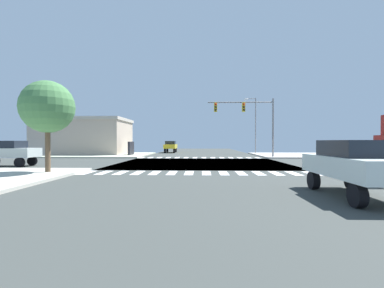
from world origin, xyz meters
TOP-DOWN VIEW (x-y plane):
  - ground at (0.00, 0.00)m, footprint 90.00×90.00m
  - sidewalk_corner_ne at (13.00, 12.00)m, footprint 12.00×12.00m
  - sidewalk_corner_nw at (-13.00, 12.00)m, footprint 12.00×12.00m
  - crosswalk_near at (-0.25, -7.30)m, footprint 13.50×2.00m
  - crosswalk_far at (-0.25, 7.30)m, footprint 13.50×2.00m
  - traffic_signal_mast at (5.10, 7.40)m, footprint 7.35×0.55m
  - street_lamp at (7.71, 17.12)m, footprint 1.78×0.32m
  - bank_building at (-16.07, 13.72)m, footprint 13.10×7.93m
  - sidewalk_tree at (-8.58, -8.20)m, footprint 2.89×2.89m
  - sedan_nearside_1 at (-14.40, -3.50)m, footprint 4.30×1.80m
  - sedan_crossing_2 at (-5.00, 20.58)m, footprint 1.80×4.30m
  - sedan_middle_5 at (5.00, -13.84)m, footprint 1.80×4.30m

SIDE VIEW (x-z plane):
  - ground at x=0.00m, z-range -0.05..0.00m
  - crosswalk_near at x=-0.25m, z-range 0.00..0.01m
  - crosswalk_far at x=-0.25m, z-range 0.00..0.01m
  - sidewalk_corner_ne at x=13.00m, z-range 0.00..0.14m
  - sidewalk_corner_nw at x=-13.00m, z-range 0.00..0.14m
  - sedan_nearside_1 at x=-14.40m, z-range 0.18..2.06m
  - sedan_crossing_2 at x=-5.00m, z-range 0.18..2.06m
  - sedan_middle_5 at x=5.00m, z-range 0.18..2.06m
  - bank_building at x=-16.07m, z-range 0.01..4.97m
  - sidewalk_tree at x=-8.58m, z-range 1.13..6.33m
  - street_lamp at x=7.71m, z-range 0.79..9.01m
  - traffic_signal_mast at x=5.10m, z-range 1.60..8.20m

